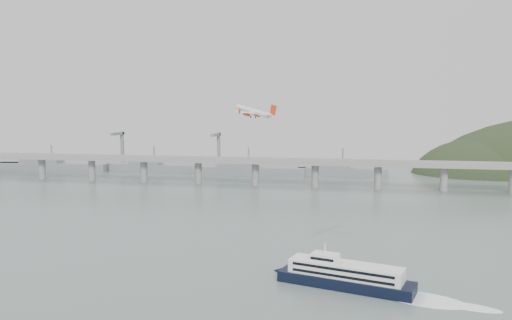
# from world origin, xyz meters

# --- Properties ---
(ground) EXTENTS (900.00, 900.00, 0.00)m
(ground) POSITION_xyz_m (0.00, 0.00, 0.00)
(ground) COLOR slate
(ground) RESTS_ON ground
(bridge) EXTENTS (800.00, 22.00, 23.90)m
(bridge) POSITION_xyz_m (-1.15, 200.00, 17.65)
(bridge) COLOR gray
(bridge) RESTS_ON ground
(distant_fleet) EXTENTS (453.00, 60.90, 40.00)m
(distant_fleet) POSITION_xyz_m (-155.36, 265.08, 6.22)
(distant_fleet) COLOR slate
(distant_fleet) RESTS_ON ground
(ferry) EXTENTS (77.35, 29.37, 14.88)m
(ferry) POSITION_xyz_m (49.97, -31.73, 4.04)
(ferry) COLOR black
(ferry) RESTS_ON ground
(airliner) EXTENTS (29.43, 27.96, 9.50)m
(airliner) POSITION_xyz_m (-5.66, 77.55, 61.83)
(airliner) COLOR white
(airliner) RESTS_ON ground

